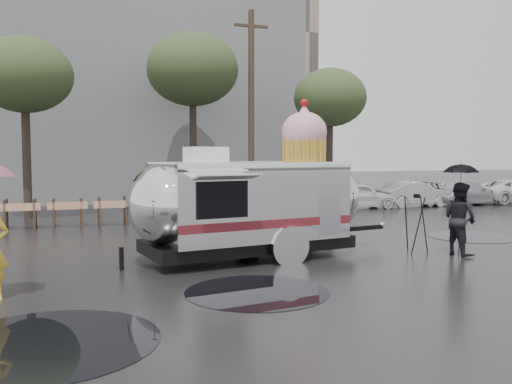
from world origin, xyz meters
name	(u,v)px	position (x,y,z in m)	size (l,w,h in m)	color
ground	(355,276)	(0.00, 0.00, 0.00)	(120.00, 120.00, 0.00)	black
puddles	(378,282)	(0.14, -0.66, 0.01)	(14.60, 8.68, 0.01)	black
grey_building	(93,86)	(-4.00, 24.00, 6.50)	(22.00, 12.00, 13.00)	slate
utility_pole	(251,108)	(2.50, 14.00, 4.62)	(1.60, 0.28, 9.00)	#473323
tree_left	(24,76)	(-7.00, 13.00, 5.48)	(3.64, 3.64, 6.95)	#382D26
tree_mid	(193,70)	(0.00, 15.00, 6.34)	(4.20, 4.20, 8.03)	#382D26
tree_right	(330,99)	(6.00, 13.00, 5.06)	(3.36, 3.36, 6.42)	#382D26
barricade_row	(68,211)	(-5.55, 9.96, 0.52)	(4.30, 0.80, 1.00)	#473323
parked_cars	(446,191)	(11.78, 12.00, 0.72)	(13.20, 1.90, 1.50)	silver
airstream_trailer	(252,200)	(-1.35, 2.61, 1.39)	(7.28, 3.44, 3.95)	silver
person_right	(460,219)	(3.57, 1.17, 0.90)	(0.87, 0.48, 1.80)	black
umbrella_black	(461,178)	(3.57, 1.17, 1.92)	(1.08, 1.08, 2.28)	black
tripod	(416,218)	(2.76, 1.80, 0.89)	(0.57, 0.62, 1.50)	black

